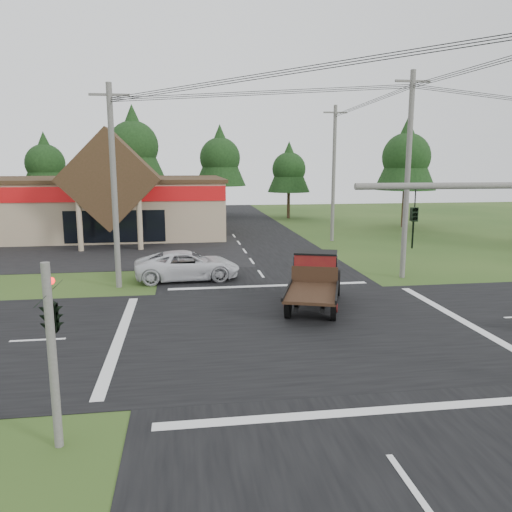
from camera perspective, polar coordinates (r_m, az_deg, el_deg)
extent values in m
plane|color=#284318|center=(20.34, 4.92, -8.21)|extent=(120.00, 120.00, 0.00)
cube|color=black|center=(20.33, 4.92, -8.19)|extent=(12.00, 120.00, 0.02)
cube|color=black|center=(20.33, 4.92, -8.18)|extent=(120.00, 12.00, 0.02)
cube|color=black|center=(39.46, -22.12, 0.27)|extent=(28.00, 14.00, 0.02)
cube|color=tan|center=(50.24, -21.60, 5.23)|extent=(30.00, 15.00, 5.00)
cube|color=#392A17|center=(50.10, -21.80, 8.13)|extent=(30.40, 15.40, 0.30)
cube|color=#A10C0E|center=(42.84, -24.02, 6.40)|extent=(30.00, 0.12, 1.20)
cube|color=#392A17|center=(40.63, -16.27, 8.41)|extent=(7.78, 4.00, 7.78)
cylinder|color=tan|center=(39.56, -19.51, 3.38)|extent=(0.40, 0.40, 4.00)
cylinder|color=tan|center=(38.94, -13.14, 3.61)|extent=(0.40, 0.40, 4.00)
cube|color=black|center=(41.89, -15.82, 3.27)|extent=(8.00, 0.08, 2.60)
imported|color=black|center=(12.59, 17.56, 3.07)|extent=(0.16, 0.20, 1.00)
cylinder|color=#595651|center=(12.42, -22.24, -10.68)|extent=(0.20, 0.20, 4.40)
imported|color=black|center=(12.17, -22.51, -3.73)|extent=(0.53, 2.48, 1.00)
sphere|color=#FF0C0C|center=(12.26, -22.41, -2.65)|extent=(0.18, 0.18, 0.18)
cylinder|color=#595651|center=(27.00, -15.91, 7.44)|extent=(0.30, 0.30, 10.50)
cube|color=#595651|center=(27.18, -16.43, 17.27)|extent=(2.00, 0.12, 0.12)
cylinder|color=#595651|center=(29.51, 16.93, 8.59)|extent=(0.30, 0.30, 11.50)
cube|color=#595651|center=(29.82, 17.48, 18.52)|extent=(2.00, 0.12, 0.12)
cylinder|color=#595651|center=(42.61, 8.87, 9.19)|extent=(0.30, 0.30, 11.20)
cube|color=#595651|center=(42.79, 9.06, 15.89)|extent=(2.00, 0.12, 0.12)
cylinder|color=#332316|center=(62.87, -22.64, 5.40)|extent=(0.36, 0.36, 3.50)
cone|color=black|center=(62.69, -22.97, 9.99)|extent=(5.60, 5.60, 6.60)
sphere|color=black|center=(62.69, -22.95, 9.72)|extent=(4.40, 4.40, 4.40)
cylinder|color=#332316|center=(60.14, -13.60, 6.21)|extent=(0.36, 0.36, 4.55)
cone|color=black|center=(60.04, -13.88, 12.47)|extent=(7.28, 7.28, 8.58)
sphere|color=black|center=(60.02, -13.86, 12.10)|extent=(5.72, 5.72, 5.72)
cylinder|color=#332316|center=(61.07, -4.07, 6.21)|extent=(0.36, 0.36, 3.85)
cone|color=black|center=(60.91, -4.14, 11.43)|extent=(6.16, 6.16, 7.26)
sphere|color=black|center=(60.90, -4.13, 11.12)|extent=(4.84, 4.84, 4.84)
cylinder|color=#332316|center=(60.25, 3.73, 5.82)|extent=(0.36, 0.36, 3.15)
cone|color=black|center=(60.04, 3.78, 10.15)|extent=(5.04, 5.04, 5.94)
sphere|color=black|center=(60.05, 3.78, 9.89)|extent=(3.96, 3.96, 3.96)
cylinder|color=#332316|center=(53.86, 16.50, 5.23)|extent=(0.36, 0.36, 3.85)
cone|color=black|center=(53.67, 16.81, 11.14)|extent=(6.16, 6.16, 7.26)
sphere|color=black|center=(53.67, 16.79, 10.79)|extent=(4.84, 4.84, 4.84)
imported|color=silver|center=(28.59, -7.84, -1.06)|extent=(6.05, 3.08, 1.64)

